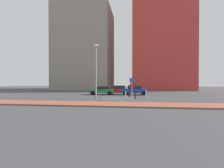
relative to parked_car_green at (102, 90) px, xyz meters
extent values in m
plane|color=#424244|center=(3.02, -6.18, -0.74)|extent=(120.00, 120.00, 0.00)
cube|color=#93513D|center=(3.02, -12.13, -0.67)|extent=(40.00, 3.04, 0.14)
cube|color=#237238|center=(-0.07, 0.00, -0.12)|extent=(4.11, 1.88, 0.61)
cube|color=black|center=(0.20, 0.01, 0.43)|extent=(2.04, 1.69, 0.48)
cylinder|color=black|center=(-1.43, -0.93, -0.42)|extent=(0.65, 0.24, 0.64)
cylinder|color=black|center=(-1.47, 0.85, -0.42)|extent=(0.65, 0.24, 0.64)
cylinder|color=black|center=(1.34, -0.86, -0.42)|extent=(0.65, 0.24, 0.64)
cylinder|color=black|center=(1.29, 0.92, -0.42)|extent=(0.65, 0.24, 0.64)
cube|color=red|center=(2.77, 0.63, -0.11)|extent=(4.05, 1.68, 0.62)
cube|color=black|center=(2.80, 0.63, 0.50)|extent=(1.79, 1.54, 0.59)
cylinder|color=black|center=(1.40, -0.21, -0.42)|extent=(0.64, 0.22, 0.64)
cylinder|color=black|center=(1.40, 1.47, -0.42)|extent=(0.64, 0.22, 0.64)
cylinder|color=black|center=(4.15, -0.20, -0.42)|extent=(0.64, 0.22, 0.64)
cylinder|color=black|center=(4.15, 1.47, -0.42)|extent=(0.64, 0.22, 0.64)
cube|color=#1E389E|center=(5.31, 0.44, -0.08)|extent=(4.28, 1.93, 0.68)
cube|color=black|center=(5.37, 0.44, 0.53)|extent=(2.21, 1.72, 0.55)
cylinder|color=black|center=(3.85, -0.42, -0.42)|extent=(0.65, 0.24, 0.64)
cylinder|color=black|center=(3.90, 1.38, -0.42)|extent=(0.65, 0.24, 0.64)
cylinder|color=black|center=(6.72, -0.50, -0.42)|extent=(0.65, 0.24, 0.64)
cylinder|color=black|center=(6.78, 1.29, -0.42)|extent=(0.65, 0.24, 0.64)
cylinder|color=gray|center=(5.05, -7.51, 0.57)|extent=(0.10, 0.10, 2.63)
cube|color=#1447B7|center=(5.05, -7.51, 1.58)|extent=(0.55, 0.12, 0.55)
cylinder|color=red|center=(5.05, -7.51, 0.95)|extent=(0.60, 0.12, 0.60)
cylinder|color=#4C4C51|center=(1.27, -7.41, -0.23)|extent=(0.08, 0.08, 1.02)
cube|color=black|center=(1.27, -7.41, 0.42)|extent=(0.18, 0.14, 0.28)
cylinder|color=gray|center=(0.58, -7.01, 2.51)|extent=(0.20, 0.20, 6.51)
ellipsoid|color=silver|center=(0.58, -7.01, 5.92)|extent=(0.70, 0.36, 0.30)
cylinder|color=#B7B7BC|center=(4.20, -5.56, -0.27)|extent=(0.15, 0.15, 0.94)
cylinder|color=black|center=(5.45, -6.42, -0.25)|extent=(0.16, 0.16, 0.98)
cylinder|color=black|center=(4.60, -3.55, -0.22)|extent=(0.18, 0.18, 1.05)
cylinder|color=#B7B7BC|center=(6.94, -4.20, -0.21)|extent=(0.17, 0.17, 1.06)
cube|color=#BF3833|center=(12.41, 20.67, 12.45)|extent=(15.42, 13.46, 26.38)
cube|color=gray|center=(-8.64, 19.78, 10.55)|extent=(14.86, 15.52, 22.58)
camera|label=1|loc=(5.42, -27.42, 1.40)|focal=26.87mm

